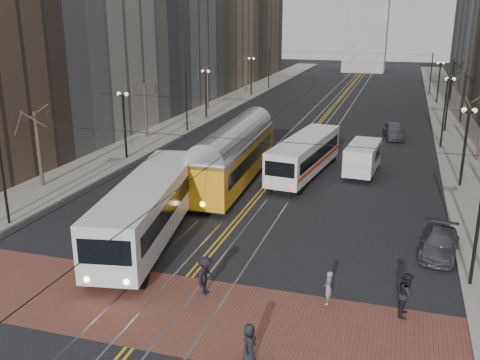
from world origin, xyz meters
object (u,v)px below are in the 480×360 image
Objects in this scene: rear_bus at (305,157)px; sedan_parked at (440,244)px; streetcar at (234,160)px; pedestrian_d at (205,276)px; pedestrian_b at (328,288)px; transit_bus at (150,210)px; sedan_grey at (394,131)px; cargo_van at (363,159)px; pedestrian_a at (249,343)px; pedestrian_c at (407,295)px.

sedan_parked is (9.50, -12.32, -0.90)m from rear_bus.
pedestrian_d is (3.84, -16.44, -0.84)m from streetcar.
pedestrian_b is (9.26, -15.64, -1.00)m from streetcar.
transit_bus is 32.94m from sedan_grey.
cargo_van is 1.32× the size of sedan_parked.
transit_bus is 15.79m from sedan_parked.
sedan_grey is at bearing 57.99° from transit_bus.
pedestrian_b is at bearing -74.13° from pedestrian_d.
pedestrian_d is at bearing -80.91° from pedestrian_b.
pedestrian_b is (-4.93, -6.75, 0.16)m from sedan_parked.
pedestrian_a is at bearing -22.59° from pedestrian_b.
pedestrian_a is 5.32m from pedestrian_d.
transit_bus is 19.46m from cargo_van.
streetcar is 8.19× the size of pedestrian_d.
sedan_grey is (6.35, 15.70, -0.70)m from rear_bus.
pedestrian_b is (-1.77, -34.76, -0.03)m from sedan_grey.
transit_bus reaches higher than pedestrian_d.
pedestrian_a is (7.10, -20.64, -0.99)m from streetcar.
pedestrian_a is (-3.93, -39.76, -0.02)m from sedan_grey.
pedestrian_a is at bearing -89.75° from cargo_van.
pedestrian_b is at bearing -84.82° from cargo_van.
streetcar is at bearing -136.95° from rear_bus.
transit_bus is at bearing -105.31° from rear_bus.
cargo_van is (4.32, 1.65, -0.28)m from rear_bus.
cargo_van reaches higher than pedestrian_a.
rear_bus is 2.74× the size of sedan_parked.
rear_bus is 2.44× the size of sedan_grey.
pedestrian_a reaches higher than pedestrian_b.
transit_bus is at bearing -121.39° from sedan_grey.
sedan_grey is 36.27m from pedestrian_d.
cargo_van reaches higher than pedestrian_b.
pedestrian_d is (-0.84, -19.86, -0.58)m from rear_bus.
pedestrian_d is at bearing -99.02° from cargo_van.
transit_bus is at bearing 53.09° from pedestrian_a.
pedestrian_c is at bearing -94.88° from sedan_parked.
rear_bus is 6.00× the size of pedestrian_c.
pedestrian_a is at bearing 138.51° from pedestrian_c.
rear_bus is 19.88m from pedestrian_d.
transit_bus is 7.45× the size of pedestrian_d.
pedestrian_b is at bearing -31.72° from transit_bus.
sedan_parked is 2.19× the size of pedestrian_c.
pedestrian_d reaches higher than pedestrian_b.
transit_bus is 2.89× the size of sedan_grey.
pedestrian_c reaches higher than sedan_parked.
streetcar is at bearing 44.59° from pedestrian_c.
rear_bus is at bearing -165.77° from pedestrian_b.
transit_bus reaches higher than pedestrian_b.
streetcar reaches higher than pedestrian_c.
rear_bus reaches higher than pedestrian_b.
sedan_parked is 13.72m from pedestrian_a.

